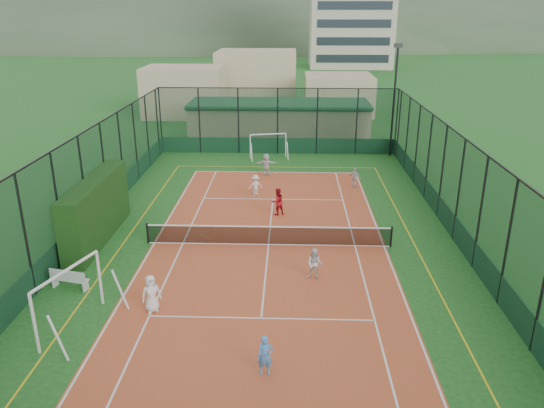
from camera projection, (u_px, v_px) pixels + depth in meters
The scene contains 19 objects.
ground at pixel (268, 245), 25.29m from camera, with size 300.00×300.00×0.00m, color #1B501B.
court_slab at pixel (268, 245), 25.28m from camera, with size 11.17×23.97×0.01m, color #B95229.
tennis_net at pixel (268, 235), 25.10m from camera, with size 11.67×0.12×1.06m, color black, non-canonical shape.
perimeter_fence at pixel (268, 195), 24.42m from camera, with size 18.12×34.12×5.00m, color #11341F, non-canonical shape.
floodlight_ne at pixel (394, 101), 39.12m from camera, with size 0.60×0.26×8.25m, color black, non-canonical shape.
clubhouse at pixel (279, 120), 45.35m from camera, with size 15.20×7.20×3.15m, color tan, non-canonical shape.
distant_hills at pixel (288, 44), 165.82m from camera, with size 200.00×60.00×24.00m, color #384C33, non-canonical shape.
hedge_left at pixel (96, 210), 25.45m from camera, with size 1.03×6.89×3.02m, color black.
white_bench at pixel (69, 278), 21.21m from camera, with size 1.61×0.44×0.91m, color white, non-canonical shape.
futsal_goal_near at pixel (70, 299), 18.45m from camera, with size 0.99×3.41×2.20m, color white, non-canonical shape.
futsal_goal_far at pixel (268, 146), 39.69m from camera, with size 2.79×0.81×1.80m, color white, non-canonical shape.
child_near_left at pixel (151, 294), 19.52m from camera, with size 0.71×0.46×1.45m, color white.
child_near_mid at pixel (265, 356), 16.14m from camera, with size 0.48×0.32×1.32m, color #4F93E0.
child_near_right at pixel (315, 264), 21.88m from camera, with size 0.66×0.51×1.36m, color silver.
child_far_left at pixel (255, 185), 31.69m from camera, with size 0.83×0.48×1.28m, color silver.
child_far_right at pixel (355, 178), 33.15m from camera, with size 0.74×0.31×1.26m, color silver.
child_far_back at pixel (266, 164), 35.60m from camera, with size 1.36×0.43×1.46m, color silver.
coach at pixel (277, 202), 28.70m from camera, with size 0.73×0.57×1.51m, color #AB121B.
tennis_balls at pixel (265, 231), 26.77m from camera, with size 6.48×1.27×0.07m.
Camera 1 is at (0.98, -23.01, 10.63)m, focal length 35.00 mm.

